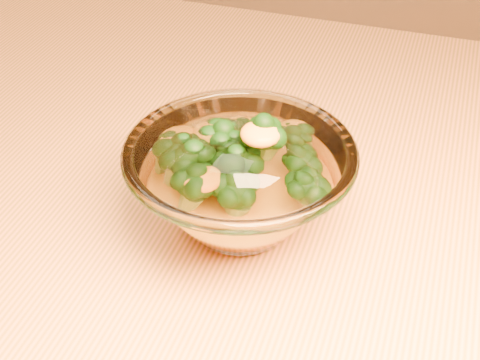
# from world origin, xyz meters

# --- Properties ---
(table) EXTENTS (1.20, 0.80, 0.75)m
(table) POSITION_xyz_m (0.00, 0.00, 0.65)
(table) COLOR #D2723F
(table) RESTS_ON ground
(glass_bowl) EXTENTS (0.19, 0.19, 0.08)m
(glass_bowl) POSITION_xyz_m (0.09, -0.03, 0.79)
(glass_bowl) COLOR white
(glass_bowl) RESTS_ON table
(cheese_sauce) EXTENTS (0.11, 0.11, 0.03)m
(cheese_sauce) POSITION_xyz_m (0.09, -0.03, 0.78)
(cheese_sauce) COLOR #FFA215
(cheese_sauce) RESTS_ON glass_bowl
(broccoli_heap) EXTENTS (0.15, 0.12, 0.08)m
(broccoli_heap) POSITION_xyz_m (0.08, -0.02, 0.81)
(broccoli_heap) COLOR black
(broccoli_heap) RESTS_ON cheese_sauce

